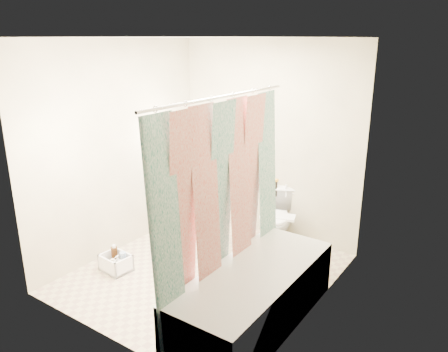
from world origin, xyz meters
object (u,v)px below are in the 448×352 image
Objects in this scene: bathtub at (254,295)px; toilet at (279,218)px; cleaning_caddy at (116,264)px; plumber at (212,190)px.

toilet is (-0.55, 1.51, 0.06)m from bathtub.
bathtub is 2.63× the size of toilet.
cleaning_caddy is at bearing -177.30° from bathtub.
plumber is (-0.51, -0.67, 0.44)m from toilet.
bathtub is 1.60m from toilet.
toilet is at bearing 60.12° from cleaning_caddy.
cleaning_caddy is (-0.60, -0.91, -0.69)m from plumber.
toilet is at bearing 134.70° from plumber.
plumber reaches higher than toilet.
bathtub is 5.33× the size of cleaning_caddy.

